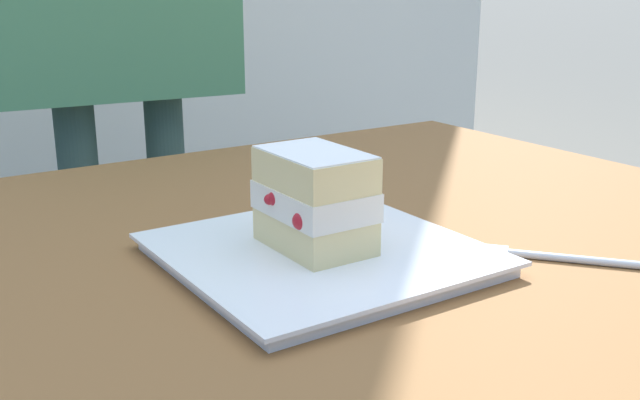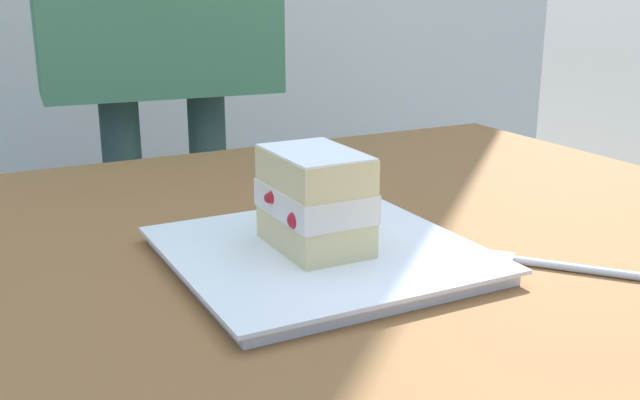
{
  "view_description": "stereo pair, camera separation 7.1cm",
  "coord_description": "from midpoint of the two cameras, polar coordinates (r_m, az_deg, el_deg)",
  "views": [
    {
      "loc": [
        0.39,
        -0.49,
        0.99
      ],
      "look_at": [
        -0.18,
        -0.12,
        0.79
      ],
      "focal_mm": 42.18,
      "sensor_mm": 36.0,
      "label": 1
    },
    {
      "loc": [
        0.43,
        -0.43,
        0.99
      ],
      "look_at": [
        -0.18,
        -0.12,
        0.79
      ],
      "focal_mm": 42.18,
      "sensor_mm": 36.0,
      "label": 2
    }
  ],
  "objects": [
    {
      "name": "patio_table",
      "position": [
        0.71,
        13.52,
        -14.12
      ],
      "size": [
        1.38,
        0.96,
        0.73
      ],
      "color": "brown",
      "rests_on": "ground"
    },
    {
      "name": "dessert_plate",
      "position": [
        0.73,
        -2.8,
        -4.21
      ],
      "size": [
        0.28,
        0.28,
        0.02
      ],
      "color": "white",
      "rests_on": "patio_table"
    },
    {
      "name": "dessert_fork",
      "position": [
        0.76,
        14.69,
        -4.25
      ],
      "size": [
        0.14,
        0.12,
        0.01
      ],
      "color": "silver",
      "rests_on": "patio_table"
    },
    {
      "name": "cake_slice",
      "position": [
        0.71,
        -3.29,
        -0.04
      ],
      "size": [
        0.11,
        0.08,
        0.09
      ],
      "color": "#EAD18C",
      "rests_on": "dessert_plate"
    }
  ]
}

